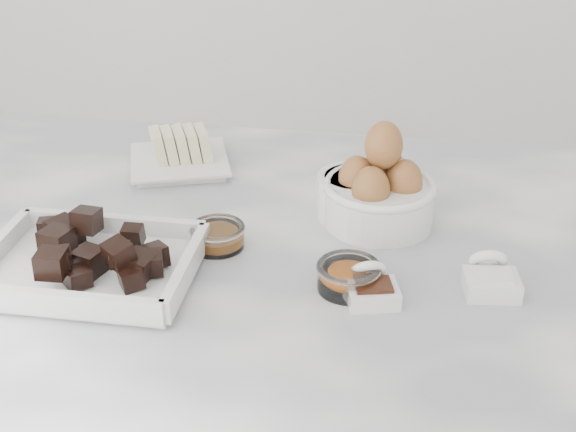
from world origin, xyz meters
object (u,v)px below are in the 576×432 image
Objects in this scene: butter_plate at (177,153)px; vanilla_spoon at (372,287)px; salt_spoon at (491,278)px; zest_bowl at (349,276)px; chocolate_dish at (89,258)px; honey_bowl at (218,236)px; egg_bowl at (380,191)px; sugar_ramekin at (354,194)px.

butter_plate is 0.43m from vanilla_spoon.
salt_spoon is at bearing 16.22° from vanilla_spoon.
vanilla_spoon is 0.14m from salt_spoon.
vanilla_spoon is at bearing -29.81° from zest_bowl.
chocolate_dish is 0.45m from salt_spoon.
butter_plate is 2.62× the size of honey_bowl.
egg_bowl is at bearing 25.71° from honey_bowl.
butter_plate reaches higher than salt_spoon.
butter_plate is at bearing 148.46° from salt_spoon.
honey_bowl is at bearing 156.19° from vanilla_spoon.
chocolate_dish is at bearing -150.52° from egg_bowl.
egg_bowl is (0.30, -0.13, 0.02)m from butter_plate.
egg_bowl is at bearing 29.48° from chocolate_dish.
chocolate_dish is at bearing -145.83° from sugar_ramekin.
chocolate_dish is 1.35× the size of butter_plate.
salt_spoon is (0.45, 0.04, -0.01)m from chocolate_dish.
sugar_ramekin is (0.27, -0.11, 0.01)m from butter_plate.
vanilla_spoon is (0.04, -0.19, -0.02)m from sugar_ramekin.
egg_bowl reaches higher than vanilla_spoon.
salt_spoon is (0.13, 0.04, 0.00)m from vanilla_spoon.
sugar_ramekin is at bearing 157.51° from egg_bowl.
salt_spoon is (0.17, -0.15, -0.02)m from sugar_ramekin.
egg_bowl is at bearing 90.64° from vanilla_spoon.
chocolate_dish is at bearing -174.71° from salt_spoon.
sugar_ramekin is at bearing -22.98° from butter_plate.
sugar_ramekin is at bearing 34.17° from chocolate_dish.
zest_bowl is at bearing -46.16° from butter_plate.
egg_bowl reaches higher than butter_plate.
honey_bowl is 0.89× the size of vanilla_spoon.
honey_bowl is 0.33m from salt_spoon.
egg_bowl is (0.32, 0.18, 0.02)m from chocolate_dish.
sugar_ramekin is 0.67× the size of egg_bowl.
salt_spoon is at bearing 5.29° from chocolate_dish.
butter_plate is 2.31× the size of salt_spoon.
zest_bowl is at bearing 3.75° from chocolate_dish.
butter_plate is at bearing 157.07° from egg_bowl.
sugar_ramekin reaches higher than zest_bowl.
honey_bowl is at bearing -146.17° from sugar_ramekin.
zest_bowl is (0.01, -0.18, -0.01)m from sugar_ramekin.
vanilla_spoon is at bearing -163.78° from salt_spoon.
honey_bowl is at bearing 171.70° from salt_spoon.
sugar_ramekin reaches higher than vanilla_spoon.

